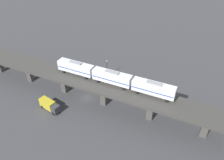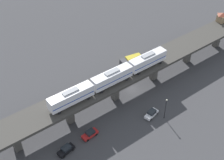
# 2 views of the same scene
# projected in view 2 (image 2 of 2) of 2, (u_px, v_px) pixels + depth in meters

# --- Properties ---
(ground_plane) EXTENTS (400.00, 400.00, 0.00)m
(ground_plane) POSITION_uv_depth(u_px,v_px,m) (132.00, 89.00, 93.57)
(ground_plane) COLOR #38383A
(elevated_viaduct) EXTENTS (22.29, 92.21, 7.50)m
(elevated_viaduct) POSITION_uv_depth(u_px,v_px,m) (134.00, 72.00, 89.48)
(elevated_viaduct) COLOR #393733
(elevated_viaduct) RESTS_ON ground
(subway_train) EXTENTS (8.43, 37.19, 4.45)m
(subway_train) POSITION_uv_depth(u_px,v_px,m) (112.00, 77.00, 82.28)
(subway_train) COLOR silver
(subway_train) RESTS_ON elevated_viaduct
(signal_hut) EXTENTS (3.67, 3.67, 3.40)m
(signal_hut) POSITION_uv_depth(u_px,v_px,m) (222.00, 17.00, 108.28)
(signal_hut) COLOR #8C7251
(signal_hut) RESTS_ON elevated_viaduct
(street_car_black) EXTENTS (3.11, 4.74, 1.89)m
(street_car_black) POSITION_uv_depth(u_px,v_px,m) (66.00, 150.00, 75.51)
(street_car_black) COLOR black
(street_car_black) RESTS_ON ground
(street_car_white) EXTENTS (3.30, 4.75, 1.89)m
(street_car_white) POSITION_uv_depth(u_px,v_px,m) (152.00, 114.00, 84.65)
(street_car_white) COLOR silver
(street_car_white) RESTS_ON ground
(street_car_red) EXTENTS (2.82, 4.71, 1.89)m
(street_car_red) POSITION_uv_depth(u_px,v_px,m) (90.00, 134.00, 79.27)
(street_car_red) COLOR #AD1E1E
(street_car_red) RESTS_ON ground
(delivery_truck) EXTENTS (2.63, 7.29, 3.20)m
(delivery_truck) POSITION_uv_depth(u_px,v_px,m) (131.00, 61.00, 101.59)
(delivery_truck) COLOR #333338
(delivery_truck) RESTS_ON ground
(street_lamp) EXTENTS (0.44, 0.44, 6.94)m
(street_lamp) POSITION_uv_depth(u_px,v_px,m) (166.00, 107.00, 82.05)
(street_lamp) COLOR black
(street_lamp) RESTS_ON ground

